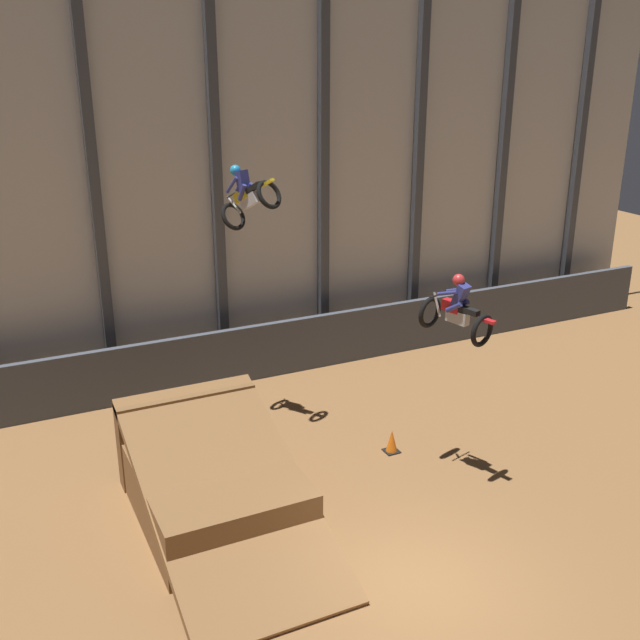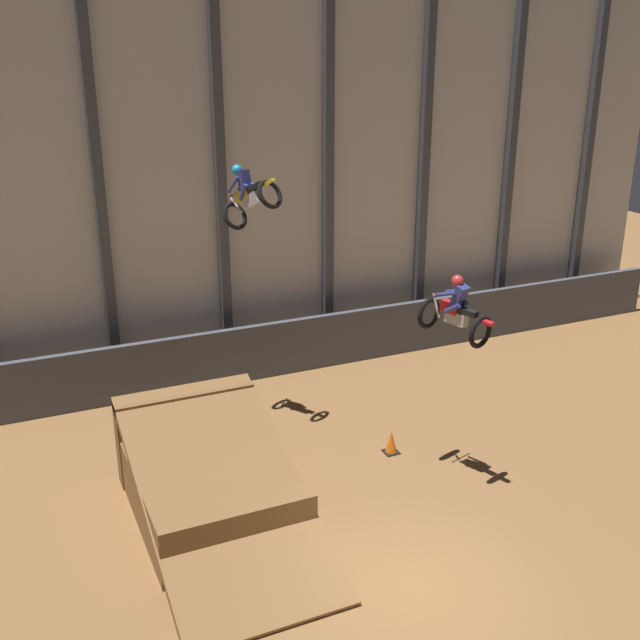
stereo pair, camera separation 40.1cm
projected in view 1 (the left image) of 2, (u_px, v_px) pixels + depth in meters
The scene contains 7 objects.
ground_plane at pixel (422, 586), 13.74m from camera, with size 60.00×60.00×0.00m, color olive.
arena_back_wall at pixel (215, 178), 21.34m from camera, with size 32.00×0.40×11.73m.
lower_barrier at pixel (236, 356), 21.96m from camera, with size 31.36×0.20×1.68m.
dirt_ramp at pixel (212, 481), 15.76m from camera, with size 3.16×6.01×2.20m.
rider_bike_left_air at pixel (247, 197), 18.06m from camera, with size 1.38×1.83×1.67m.
rider_bike_right_air at pixel (457, 312), 16.15m from camera, with size 1.17×1.81×1.47m.
traffic_cone_near_ramp at pixel (392, 441), 18.26m from camera, with size 0.36×0.36×0.58m.
Camera 1 is at (-6.58, -9.36, 9.25)m, focal length 42.00 mm.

